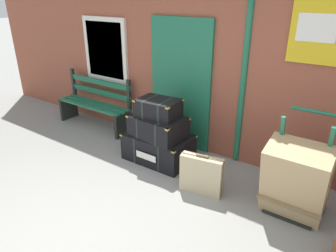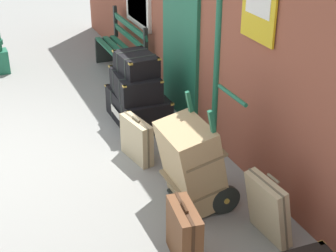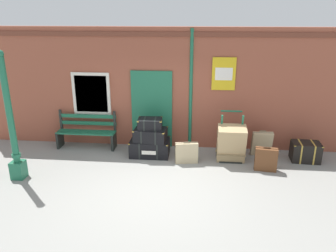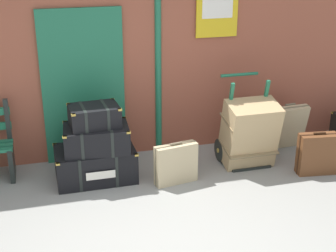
# 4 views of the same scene
# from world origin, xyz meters

# --- Properties ---
(brick_facade) EXTENTS (10.40, 0.35, 3.20)m
(brick_facade) POSITION_xyz_m (-0.02, 2.60, 1.60)
(brick_facade) COLOR brown
(brick_facade) RESTS_ON ground
(steamer_trunk_base) EXTENTS (1.01, 0.68, 0.43)m
(steamer_trunk_base) POSITION_xyz_m (-0.35, 1.78, 0.21)
(steamer_trunk_base) COLOR black
(steamer_trunk_base) RESTS_ON ground
(steamer_trunk_middle) EXTENTS (0.85, 0.61, 0.33)m
(steamer_trunk_middle) POSITION_xyz_m (-0.33, 1.74, 0.58)
(steamer_trunk_middle) COLOR black
(steamer_trunk_middle) RESTS_ON steamer_trunk_base
(steamer_trunk_top) EXTENTS (0.64, 0.49, 0.27)m
(steamer_trunk_top) POSITION_xyz_m (-0.33, 1.76, 0.87)
(steamer_trunk_top) COLOR black
(steamer_trunk_top) RESTS_ON steamer_trunk_middle
(porters_trolley) EXTENTS (0.71, 0.62, 1.19)m
(porters_trolley) POSITION_xyz_m (1.70, 1.79, 0.27)
(porters_trolley) COLOR black
(porters_trolley) RESTS_ON ground
(large_brown_trunk) EXTENTS (0.70, 0.61, 0.95)m
(large_brown_trunk) POSITION_xyz_m (1.70, 1.61, 0.48)
(large_brown_trunk) COLOR tan
(large_brown_trunk) RESTS_ON ground
(suitcase_brown) EXTENTS (0.53, 0.29, 0.68)m
(suitcase_brown) POSITION_xyz_m (2.53, 2.03, 0.33)
(suitcase_brown) COLOR tan
(suitcase_brown) RESTS_ON ground
(suitcase_cream) EXTENTS (0.53, 0.26, 0.59)m
(suitcase_cream) POSITION_xyz_m (2.48, 1.17, 0.28)
(suitcase_cream) COLOR brown
(suitcase_cream) RESTS_ON ground
(suitcase_slate) EXTENTS (0.57, 0.25, 0.56)m
(suitcase_slate) POSITION_xyz_m (0.62, 1.40, 0.26)
(suitcase_slate) COLOR tan
(suitcase_slate) RESTS_ON ground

